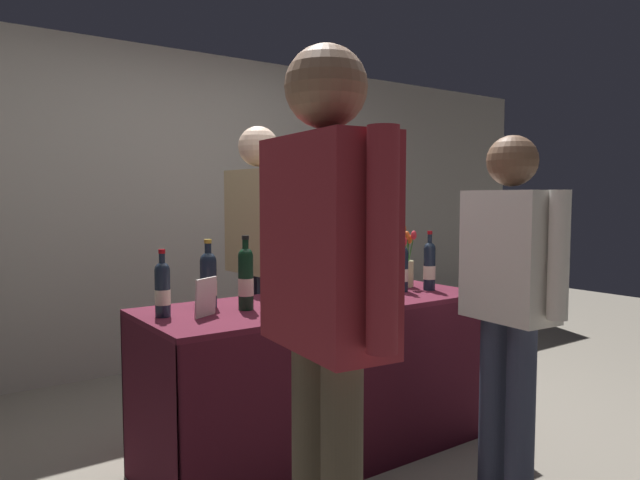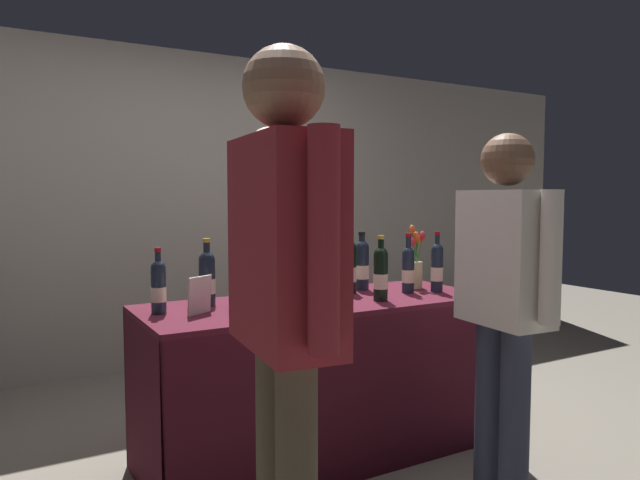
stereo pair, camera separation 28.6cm
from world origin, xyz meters
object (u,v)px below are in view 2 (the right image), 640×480
at_px(featured_wine_bottle, 381,273).
at_px(flower_vase, 415,267).
at_px(display_bottle_0, 307,270).
at_px(wine_glass_near_vendor, 303,283).
at_px(vendor_presenter, 269,242).
at_px(taster_foreground_right, 285,283).
at_px(tasting_table, 320,349).

relative_size(featured_wine_bottle, flower_vase, 0.91).
height_order(display_bottle_0, wine_glass_near_vendor, display_bottle_0).
relative_size(vendor_presenter, taster_foreground_right, 0.99).
bearing_deg(featured_wine_bottle, vendor_presenter, 105.42).
xyz_separation_m(tasting_table, flower_vase, (0.66, 0.07, 0.37)).
xyz_separation_m(tasting_table, vendor_presenter, (0.03, 0.66, 0.49)).
distance_m(flower_vase, vendor_presenter, 0.87).
bearing_deg(taster_foreground_right, featured_wine_bottle, -42.61).
distance_m(featured_wine_bottle, taster_foreground_right, 1.25).
height_order(wine_glass_near_vendor, taster_foreground_right, taster_foreground_right).
height_order(flower_vase, taster_foreground_right, taster_foreground_right).
bearing_deg(wine_glass_near_vendor, taster_foreground_right, -120.69).
distance_m(tasting_table, flower_vase, 0.76).
xyz_separation_m(featured_wine_bottle, flower_vase, (0.40, 0.23, -0.02)).
distance_m(tasting_table, display_bottle_0, 0.41).
bearing_deg(flower_vase, featured_wine_bottle, -150.06).
xyz_separation_m(wine_glass_near_vendor, vendor_presenter, (0.13, 0.66, 0.15)).
xyz_separation_m(display_bottle_0, taster_foreground_right, (-0.69, -1.13, 0.13)).
bearing_deg(taster_foreground_right, display_bottle_0, -25.31).
bearing_deg(featured_wine_bottle, flower_vase, 29.94).
bearing_deg(tasting_table, vendor_presenter, 87.60).
bearing_deg(taster_foreground_right, vendor_presenter, -17.34).
distance_m(tasting_table, taster_foreground_right, 1.30).
height_order(featured_wine_bottle, flower_vase, flower_vase).
xyz_separation_m(tasting_table, featured_wine_bottle, (0.25, -0.16, 0.39)).
xyz_separation_m(featured_wine_bottle, taster_foreground_right, (-0.93, -0.82, 0.12)).
bearing_deg(display_bottle_0, vendor_presenter, 87.86).
xyz_separation_m(tasting_table, wine_glass_near_vendor, (-0.10, -0.01, 0.34)).
xyz_separation_m(display_bottle_0, vendor_presenter, (0.02, 0.51, 0.11)).
bearing_deg(wine_glass_near_vendor, flower_vase, 5.91).
relative_size(display_bottle_0, wine_glass_near_vendor, 2.47).
distance_m(featured_wine_bottle, display_bottle_0, 0.39).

